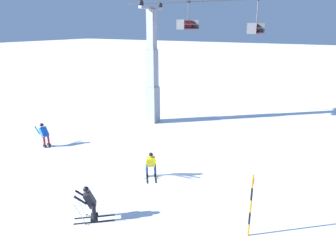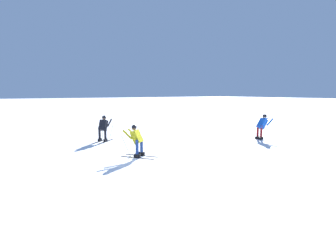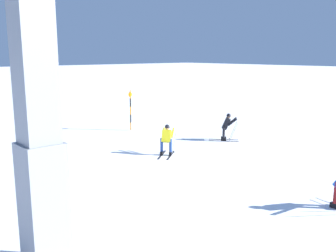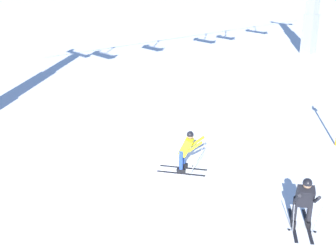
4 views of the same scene
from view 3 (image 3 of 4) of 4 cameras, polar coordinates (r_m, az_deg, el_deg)
ground_plane at (r=16.20m, az=0.14°, el=-5.86°), size 260.00×260.00×0.00m
skier_carving_main at (r=17.53m, az=-0.20°, el=-1.83°), size 1.38×1.60×1.54m
lift_tower_near at (r=8.08m, az=-19.44°, el=3.91°), size 0.84×2.97×9.17m
trail_marker_pole at (r=23.14m, az=-5.74°, el=2.58°), size 0.07×0.28×2.49m
skier_distant_uphill at (r=20.63m, az=8.90°, el=0.15°), size 1.54×1.43×1.62m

